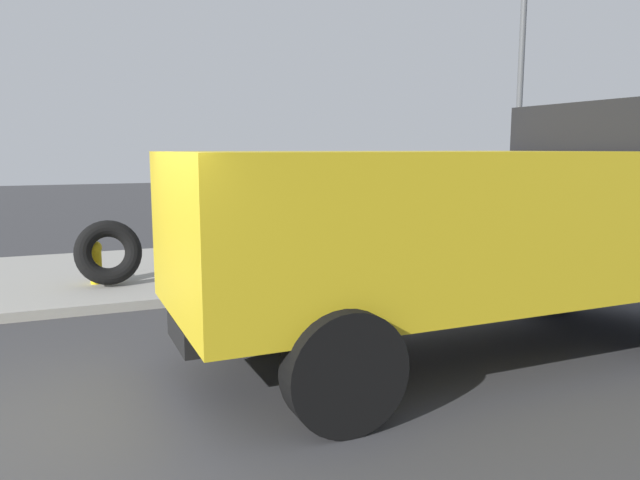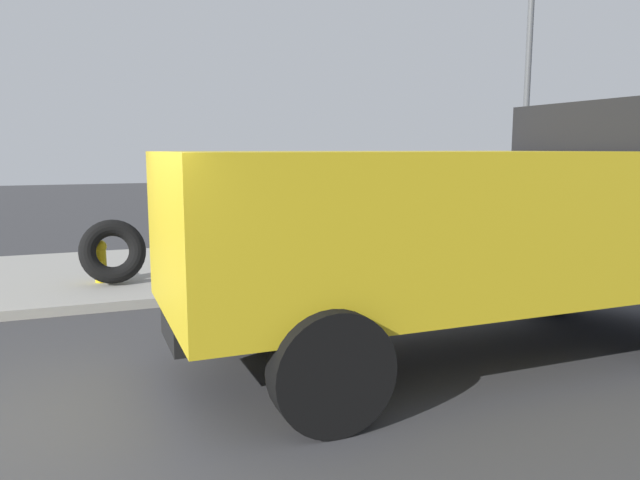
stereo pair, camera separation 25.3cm
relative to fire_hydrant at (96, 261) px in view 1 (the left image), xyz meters
The scene contains 7 objects.
ground_plane 5.59m from the fire_hydrant, 96.58° to the right, with size 80.00×80.00×0.00m, color #38383A.
sidewalk_curb 1.25m from the fire_hydrant, 123.25° to the left, with size 36.00×5.00×0.15m, color #99968E.
fire_hydrant is the anchor object (origin of this frame).
loose_tire 0.36m from the fire_hydrant, 50.72° to the right, with size 1.09×1.09×0.28m, color black.
stop_sign 2.67m from the fire_hydrant, 29.41° to the right, with size 0.76×0.08×2.15m.
dump_truck_yellow 6.67m from the fire_hydrant, 50.51° to the right, with size 7.03×2.87×3.00m.
street_light_pole 8.59m from the fire_hydrant, ahead, with size 0.12×0.12×6.51m, color #595B5E.
Camera 1 is at (0.24, -5.32, 2.43)m, focal length 34.16 mm.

